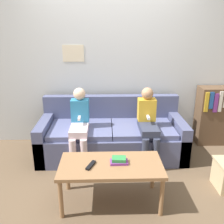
{
  "coord_description": "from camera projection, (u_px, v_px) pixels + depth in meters",
  "views": [
    {
      "loc": [
        -0.09,
        -2.77,
        1.78
      ],
      "look_at": [
        0.0,
        0.41,
        0.69
      ],
      "focal_mm": 40.0,
      "sensor_mm": 36.0,
      "label": 1
    }
  ],
  "objects": [
    {
      "name": "ground_plane",
      "position": [
        113.0,
        173.0,
        3.2
      ],
      "size": [
        10.0,
        10.0,
        0.0
      ],
      "primitive_type": "plane",
      "color": "brown"
    },
    {
      "name": "person_left",
      "position": [
        80.0,
        123.0,
        3.33
      ],
      "size": [
        0.24,
        0.58,
        1.01
      ],
      "color": "silver",
      "rests_on": "ground_plane"
    },
    {
      "name": "person_right",
      "position": [
        148.0,
        122.0,
        3.35
      ],
      "size": [
        0.24,
        0.58,
        1.01
      ],
      "color": "#33384C",
      "rests_on": "ground_plane"
    },
    {
      "name": "tv_remote",
      "position": [
        91.0,
        165.0,
        2.5
      ],
      "size": [
        0.1,
        0.17,
        0.02
      ],
      "rotation": [
        0.0,
        0.0,
        -0.38
      ],
      "color": "black",
      "rests_on": "coffee_table"
    },
    {
      "name": "wall_back",
      "position": [
        111.0,
        60.0,
        3.79
      ],
      "size": [
        8.0,
        0.06,
        2.6
      ],
      "color": "silver",
      "rests_on": "ground_plane"
    },
    {
      "name": "couch",
      "position": [
        112.0,
        136.0,
        3.63
      ],
      "size": [
        2.04,
        0.86,
        0.79
      ],
      "color": "#4C5175",
      "rests_on": "ground_plane"
    },
    {
      "name": "book_stack",
      "position": [
        119.0,
        160.0,
        2.56
      ],
      "size": [
        0.18,
        0.12,
        0.06
      ],
      "color": "#7A3389",
      "rests_on": "coffee_table"
    },
    {
      "name": "bookshelf",
      "position": [
        212.0,
        115.0,
        3.92
      ],
      "size": [
        0.45,
        0.32,
        0.91
      ],
      "color": "brown",
      "rests_on": "ground_plane"
    },
    {
      "name": "coffee_table",
      "position": [
        111.0,
        168.0,
        2.56
      ],
      "size": [
        1.06,
        0.53,
        0.45
      ],
      "color": "#8E6642",
      "rests_on": "ground_plane"
    }
  ]
}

